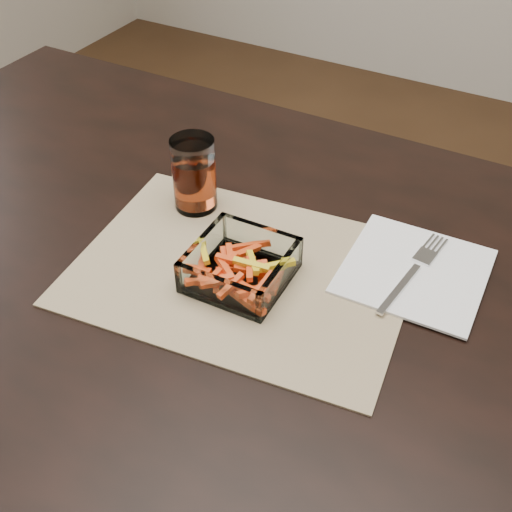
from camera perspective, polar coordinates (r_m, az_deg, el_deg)
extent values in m
cube|color=black|center=(0.88, 0.25, -2.81)|extent=(1.60, 0.90, 0.03)
cylinder|color=black|center=(1.70, -15.36, 3.85)|extent=(0.06, 0.06, 0.72)
cube|color=tan|center=(0.88, -1.22, -1.31)|extent=(0.48, 0.38, 0.00)
cube|color=white|center=(0.87, -1.37, -1.81)|extent=(0.13, 0.13, 0.01)
cube|color=white|center=(0.89, 0.40, 1.45)|extent=(0.13, 0.01, 0.05)
cube|color=white|center=(0.81, -3.36, -3.24)|extent=(0.13, 0.01, 0.05)
cube|color=white|center=(0.87, -4.78, 0.39)|extent=(0.01, 0.13, 0.05)
cube|color=white|center=(0.83, 2.17, -2.03)|extent=(0.01, 0.13, 0.05)
cylinder|color=white|center=(0.97, -5.53, 7.27)|extent=(0.07, 0.07, 0.12)
cylinder|color=#BA3E1A|center=(0.97, -5.48, 6.64)|extent=(0.06, 0.06, 0.08)
cube|color=white|center=(0.90, 13.91, -1.30)|extent=(0.19, 0.19, 0.00)
cube|color=silver|center=(0.87, 12.60, -2.85)|extent=(0.02, 0.11, 0.00)
cube|color=silver|center=(0.92, 14.79, -0.02)|extent=(0.03, 0.04, 0.00)
cube|color=silver|center=(0.95, 15.10, 1.31)|extent=(0.01, 0.04, 0.00)
cube|color=silver|center=(0.95, 15.46, 1.15)|extent=(0.01, 0.04, 0.00)
cube|color=silver|center=(0.95, 15.83, 1.00)|extent=(0.01, 0.04, 0.00)
cube|color=silver|center=(0.95, 16.20, 0.84)|extent=(0.01, 0.04, 0.00)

